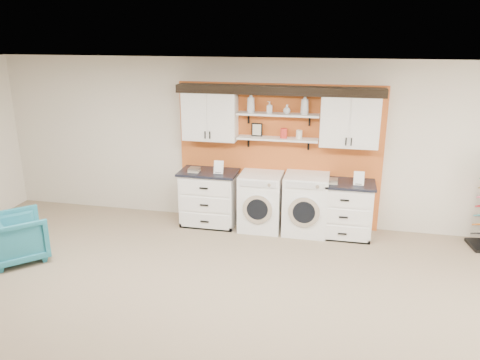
% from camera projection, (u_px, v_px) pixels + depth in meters
% --- Properties ---
extents(ceiling, '(10.00, 10.00, 0.00)m').
position_uv_depth(ceiling, '(215.00, 85.00, 3.69)').
color(ceiling, white).
rests_on(ceiling, wall_back).
extents(wall_back, '(10.00, 0.00, 10.00)m').
position_uv_depth(wall_back, '(279.00, 144.00, 7.84)').
color(wall_back, beige).
rests_on(wall_back, floor).
extents(accent_panel, '(3.40, 0.07, 2.40)m').
position_uv_depth(accent_panel, '(278.00, 156.00, 7.87)').
color(accent_panel, '#BE5720').
rests_on(accent_panel, wall_back).
extents(upper_cabinet_left, '(0.90, 0.35, 0.84)m').
position_uv_depth(upper_cabinet_left, '(210.00, 115.00, 7.73)').
color(upper_cabinet_left, white).
rests_on(upper_cabinet_left, wall_back).
extents(upper_cabinet_right, '(0.90, 0.35, 0.84)m').
position_uv_depth(upper_cabinet_right, '(350.00, 120.00, 7.27)').
color(upper_cabinet_right, white).
rests_on(upper_cabinet_right, wall_back).
extents(shelf_lower, '(1.32, 0.28, 0.03)m').
position_uv_depth(shelf_lower, '(277.00, 139.00, 7.61)').
color(shelf_lower, white).
rests_on(shelf_lower, wall_back).
extents(shelf_upper, '(1.32, 0.28, 0.03)m').
position_uv_depth(shelf_upper, '(278.00, 114.00, 7.49)').
color(shelf_upper, white).
rests_on(shelf_upper, wall_back).
extents(crown_molding, '(3.30, 0.41, 0.13)m').
position_uv_depth(crown_molding, '(279.00, 89.00, 7.38)').
color(crown_molding, black).
rests_on(crown_molding, wall_back).
extents(picture_frame, '(0.18, 0.02, 0.22)m').
position_uv_depth(picture_frame, '(257.00, 130.00, 7.69)').
color(picture_frame, black).
rests_on(picture_frame, shelf_lower).
extents(canister_red, '(0.11, 0.11, 0.16)m').
position_uv_depth(canister_red, '(284.00, 133.00, 7.56)').
color(canister_red, red).
rests_on(canister_red, shelf_lower).
extents(canister_cream, '(0.10, 0.10, 0.14)m').
position_uv_depth(canister_cream, '(299.00, 135.00, 7.52)').
color(canister_cream, silver).
rests_on(canister_cream, shelf_lower).
extents(base_cabinet_left, '(0.98, 0.66, 0.96)m').
position_uv_depth(base_cabinet_left, '(209.00, 198.00, 8.01)').
color(base_cabinet_left, white).
rests_on(base_cabinet_left, floor).
extents(base_cabinet_right, '(0.93, 0.66, 0.92)m').
position_uv_depth(base_cabinet_right, '(344.00, 209.00, 7.56)').
color(base_cabinet_right, white).
rests_on(base_cabinet_right, floor).
extents(washer, '(0.69, 0.71, 0.96)m').
position_uv_depth(washer, '(261.00, 201.00, 7.83)').
color(washer, white).
rests_on(washer, floor).
extents(dryer, '(0.71, 0.71, 0.99)m').
position_uv_depth(dryer, '(306.00, 204.00, 7.67)').
color(dryer, white).
rests_on(dryer, floor).
extents(armchair, '(1.07, 1.07, 0.70)m').
position_uv_depth(armchair, '(18.00, 237.00, 6.79)').
color(armchair, '#206F83').
rests_on(armchair, floor).
extents(soap_bottle_a, '(0.17, 0.17, 0.33)m').
position_uv_depth(soap_bottle_a, '(251.00, 102.00, 7.53)').
color(soap_bottle_a, silver).
rests_on(soap_bottle_a, shelf_upper).
extents(soap_bottle_b, '(0.09, 0.09, 0.19)m').
position_uv_depth(soap_bottle_b, '(270.00, 107.00, 7.49)').
color(soap_bottle_b, silver).
rests_on(soap_bottle_b, shelf_upper).
extents(soap_bottle_c, '(0.12, 0.12, 0.14)m').
position_uv_depth(soap_bottle_c, '(287.00, 109.00, 7.44)').
color(soap_bottle_c, silver).
rests_on(soap_bottle_c, shelf_upper).
extents(soap_bottle_d, '(0.15, 0.15, 0.33)m').
position_uv_depth(soap_bottle_d, '(305.00, 104.00, 7.35)').
color(soap_bottle_d, silver).
rests_on(soap_bottle_d, shelf_upper).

